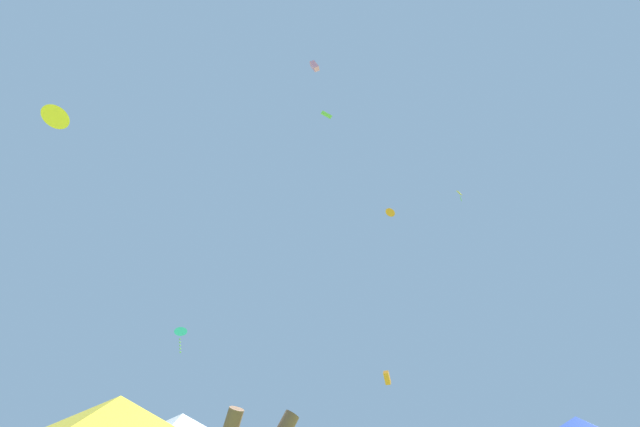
{
  "coord_description": "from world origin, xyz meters",
  "views": [
    {
      "loc": [
        -0.49,
        -4.74,
        1.67
      ],
      "look_at": [
        0.86,
        15.7,
        16.19
      ],
      "focal_mm": 20.86,
      "sensor_mm": 36.0,
      "label": 1
    }
  ],
  "objects_px": {
    "kite_cyan_delta": "(181,332)",
    "canopy_tent_yellow": "(115,417)",
    "kite_pink_box": "(314,66)",
    "kite_yellow_delta": "(56,116)",
    "kite_lime_diamond": "(327,114)",
    "kite_orange_delta": "(390,212)",
    "kite_orange_box": "(387,378)",
    "kite_yellow_diamond": "(460,193)"
  },
  "relations": [
    {
      "from": "kite_yellow_diamond",
      "to": "kite_cyan_delta",
      "type": "distance_m",
      "value": 30.56
    },
    {
      "from": "kite_orange_box",
      "to": "kite_lime_diamond",
      "type": "height_order",
      "value": "kite_lime_diamond"
    },
    {
      "from": "kite_cyan_delta",
      "to": "kite_orange_box",
      "type": "bearing_deg",
      "value": -4.97
    },
    {
      "from": "kite_orange_box",
      "to": "kite_pink_box",
      "type": "xyz_separation_m",
      "value": [
        -7.02,
        -18.08,
        14.8
      ]
    },
    {
      "from": "kite_yellow_diamond",
      "to": "kite_orange_delta",
      "type": "relative_size",
      "value": 1.24
    },
    {
      "from": "canopy_tent_yellow",
      "to": "kite_yellow_delta",
      "type": "xyz_separation_m",
      "value": [
        -5.55,
        -0.8,
        11.05
      ]
    },
    {
      "from": "kite_orange_box",
      "to": "kite_orange_delta",
      "type": "height_order",
      "value": "kite_orange_delta"
    },
    {
      "from": "kite_yellow_delta",
      "to": "kite_cyan_delta",
      "type": "relative_size",
      "value": 0.59
    },
    {
      "from": "canopy_tent_yellow",
      "to": "kite_orange_box",
      "type": "distance_m",
      "value": 24.15
    },
    {
      "from": "kite_yellow_delta",
      "to": "kite_pink_box",
      "type": "height_order",
      "value": "kite_pink_box"
    },
    {
      "from": "kite_yellow_diamond",
      "to": "kite_cyan_delta",
      "type": "relative_size",
      "value": 0.75
    },
    {
      "from": "canopy_tent_yellow",
      "to": "kite_cyan_delta",
      "type": "height_order",
      "value": "kite_cyan_delta"
    },
    {
      "from": "kite_yellow_delta",
      "to": "kite_lime_diamond",
      "type": "xyz_separation_m",
      "value": [
        12.35,
        9.07,
        12.03
      ]
    },
    {
      "from": "canopy_tent_yellow",
      "to": "kite_cyan_delta",
      "type": "distance_m",
      "value": 23.97
    },
    {
      "from": "kite_lime_diamond",
      "to": "kite_orange_box",
      "type": "bearing_deg",
      "value": 64.33
    },
    {
      "from": "kite_cyan_delta",
      "to": "kite_yellow_delta",
      "type": "bearing_deg",
      "value": -90.83
    },
    {
      "from": "kite_lime_diamond",
      "to": "kite_orange_delta",
      "type": "bearing_deg",
      "value": 54.2
    },
    {
      "from": "kite_orange_delta",
      "to": "kite_lime_diamond",
      "type": "relative_size",
      "value": 1.07
    },
    {
      "from": "kite_pink_box",
      "to": "kite_cyan_delta",
      "type": "xyz_separation_m",
      "value": [
        -10.66,
        19.62,
        -10.95
      ]
    },
    {
      "from": "kite_yellow_delta",
      "to": "kite_lime_diamond",
      "type": "height_order",
      "value": "kite_lime_diamond"
    },
    {
      "from": "canopy_tent_yellow",
      "to": "kite_orange_box",
      "type": "relative_size",
      "value": 3.32
    },
    {
      "from": "kite_pink_box",
      "to": "kite_yellow_delta",
      "type": "bearing_deg",
      "value": -165.96
    },
    {
      "from": "kite_yellow_delta",
      "to": "kite_yellow_diamond",
      "type": "relative_size",
      "value": 0.79
    },
    {
      "from": "kite_lime_diamond",
      "to": "kite_cyan_delta",
      "type": "relative_size",
      "value": 0.56
    },
    {
      "from": "canopy_tent_yellow",
      "to": "kite_yellow_delta",
      "type": "relative_size",
      "value": 2.82
    },
    {
      "from": "kite_cyan_delta",
      "to": "canopy_tent_yellow",
      "type": "bearing_deg",
      "value": -76.37
    },
    {
      "from": "kite_orange_box",
      "to": "kite_cyan_delta",
      "type": "relative_size",
      "value": 0.5
    },
    {
      "from": "kite_lime_diamond",
      "to": "canopy_tent_yellow",
      "type": "bearing_deg",
      "value": -129.45
    },
    {
      "from": "kite_orange_delta",
      "to": "kite_cyan_delta",
      "type": "xyz_separation_m",
      "value": [
        -19.31,
        3.21,
        -11.6
      ]
    },
    {
      "from": "kite_orange_box",
      "to": "kite_yellow_diamond",
      "type": "bearing_deg",
      "value": -13.56
    },
    {
      "from": "canopy_tent_yellow",
      "to": "kite_lime_diamond",
      "type": "bearing_deg",
      "value": 50.55
    },
    {
      "from": "kite_orange_box",
      "to": "kite_yellow_diamond",
      "type": "relative_size",
      "value": 0.67
    },
    {
      "from": "canopy_tent_yellow",
      "to": "kite_lime_diamond",
      "type": "xyz_separation_m",
      "value": [
        6.8,
        8.27,
        23.08
      ]
    },
    {
      "from": "kite_orange_delta",
      "to": "kite_orange_box",
      "type": "bearing_deg",
      "value": 134.21
    },
    {
      "from": "kite_yellow_diamond",
      "to": "kite_pink_box",
      "type": "bearing_deg",
      "value": -135.66
    },
    {
      "from": "kite_orange_delta",
      "to": "kite_cyan_delta",
      "type": "height_order",
      "value": "kite_orange_delta"
    },
    {
      "from": "kite_pink_box",
      "to": "kite_orange_delta",
      "type": "relative_size",
      "value": 0.67
    },
    {
      "from": "kite_yellow_diamond",
      "to": "kite_orange_delta",
      "type": "height_order",
      "value": "kite_yellow_diamond"
    },
    {
      "from": "canopy_tent_yellow",
      "to": "kite_pink_box",
      "type": "distance_m",
      "value": 20.82
    },
    {
      "from": "kite_yellow_diamond",
      "to": "kite_orange_delta",
      "type": "distance_m",
      "value": 7.98
    },
    {
      "from": "kite_pink_box",
      "to": "kite_lime_diamond",
      "type": "relative_size",
      "value": 0.71
    },
    {
      "from": "kite_yellow_diamond",
      "to": "kite_orange_delta",
      "type": "xyz_separation_m",
      "value": [
        -7.58,
        0.55,
        -2.42
      ]
    }
  ]
}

